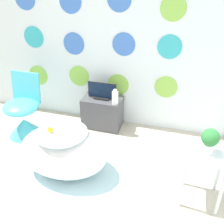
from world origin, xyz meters
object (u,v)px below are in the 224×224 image
(bathtub, at_px, (63,151))
(chair, at_px, (23,116))
(tv, at_px, (102,92))
(potted_plant_left, at_px, (210,139))
(vase, at_px, (115,98))

(bathtub, bearing_deg, chair, 148.28)
(chair, relative_size, tv, 2.09)
(tv, height_order, potted_plant_left, potted_plant_left)
(bathtub, distance_m, vase, 1.01)
(vase, bearing_deg, tv, 154.02)
(chair, distance_m, tv, 1.10)
(bathtub, distance_m, potted_plant_left, 1.51)
(tv, height_order, vase, tv)
(chair, relative_size, vase, 4.04)
(chair, height_order, tv, chair)
(vase, distance_m, potted_plant_left, 1.45)
(chair, bearing_deg, vase, 19.14)
(bathtub, xyz_separation_m, chair, (-0.83, 0.51, 0.01))
(bathtub, height_order, chair, chair)
(bathtub, xyz_separation_m, potted_plant_left, (1.44, 0.01, 0.45))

